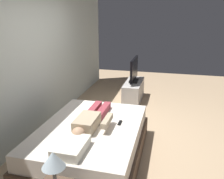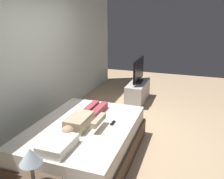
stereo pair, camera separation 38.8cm
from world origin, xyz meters
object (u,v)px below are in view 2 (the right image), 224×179
pillow (58,145)px  tv_stand (138,92)px  tv (139,71)px  remote (113,123)px  bed (84,141)px  person (84,119)px  lamp (30,157)px

pillow → tv_stand: pillow is taller
pillow → tv: size_ratio=0.55×
pillow → remote: bearing=-24.7°
bed → tv_stand: bed is taller
bed → tv_stand: size_ratio=1.85×
person → tv_stand: (2.57, -0.23, -0.37)m
bed → remote: bearing=-66.0°
person → tv: (2.57, -0.23, 0.16)m
person → pillow: bearing=-179.9°
bed → remote: 0.53m
person → remote: 0.44m
tv_stand → remote: bearing=-175.9°
remote → pillow: bearing=155.3°
pillow → person: person is taller
bed → tv: bearing=-5.0°
remote → tv: 2.44m
remote → tv_stand: (2.42, 0.17, -0.30)m
remote → lamp: lamp is taller
lamp → bed: bearing=4.7°
bed → person: 0.36m
lamp → tv_stand: bearing=-1.8°
remote → lamp: bearing=168.8°
bed → pillow: size_ratio=4.24×
tv_stand → tv: tv is taller
person → remote: person is taller
pillow → remote: pillow is taller
tv → bed: bearing=175.0°
remote → bed: bearing=114.0°
tv_stand → lamp: lamp is taller
person → lamp: 1.37m
pillow → lamp: lamp is taller
person → tv: size_ratio=1.43×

